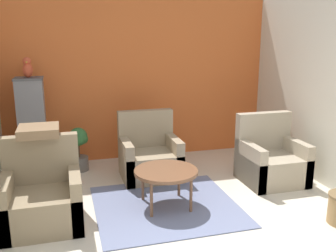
{
  "coord_description": "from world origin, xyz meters",
  "views": [
    {
      "loc": [
        -1.21,
        -2.6,
        2.01
      ],
      "look_at": [
        0.0,
        1.71,
        0.92
      ],
      "focal_mm": 40.0,
      "sensor_mm": 36.0,
      "label": 1
    }
  ],
  "objects_px": {
    "armchair_right": "(271,161)",
    "potted_plant": "(78,146)",
    "coffee_table": "(166,173)",
    "birdcage": "(33,130)",
    "parrot": "(28,68)",
    "armchair_middle": "(149,157)",
    "armchair_left": "(43,199)"
  },
  "relations": [
    {
      "from": "armchair_middle",
      "to": "potted_plant",
      "type": "relative_size",
      "value": 1.41
    },
    {
      "from": "armchair_left",
      "to": "parrot",
      "type": "xyz_separation_m",
      "value": [
        -0.17,
        1.64,
        1.27
      ]
    },
    {
      "from": "armchair_left",
      "to": "potted_plant",
      "type": "bearing_deg",
      "value": 74.34
    },
    {
      "from": "birdcage",
      "to": "parrot",
      "type": "height_order",
      "value": "parrot"
    },
    {
      "from": "parrot",
      "to": "birdcage",
      "type": "bearing_deg",
      "value": -90.0
    },
    {
      "from": "coffee_table",
      "to": "armchair_right",
      "type": "relative_size",
      "value": 0.8
    },
    {
      "from": "coffee_table",
      "to": "armchair_left",
      "type": "bearing_deg",
      "value": -177.38
    },
    {
      "from": "armchair_right",
      "to": "armchair_middle",
      "type": "height_order",
      "value": "same"
    },
    {
      "from": "armchair_right",
      "to": "potted_plant",
      "type": "height_order",
      "value": "armchair_right"
    },
    {
      "from": "armchair_right",
      "to": "potted_plant",
      "type": "bearing_deg",
      "value": 155.46
    },
    {
      "from": "birdcage",
      "to": "parrot",
      "type": "relative_size",
      "value": 4.94
    },
    {
      "from": "coffee_table",
      "to": "birdcage",
      "type": "height_order",
      "value": "birdcage"
    },
    {
      "from": "armchair_left",
      "to": "armchair_right",
      "type": "height_order",
      "value": "same"
    },
    {
      "from": "armchair_left",
      "to": "armchair_middle",
      "type": "xyz_separation_m",
      "value": [
        1.43,
        1.07,
        0.0
      ]
    },
    {
      "from": "armchair_left",
      "to": "armchair_right",
      "type": "distance_m",
      "value": 3.06
    },
    {
      "from": "armchair_right",
      "to": "parrot",
      "type": "height_order",
      "value": "parrot"
    },
    {
      "from": "armchair_left",
      "to": "birdcage",
      "type": "relative_size",
      "value": 0.66
    },
    {
      "from": "coffee_table",
      "to": "armchair_middle",
      "type": "relative_size",
      "value": 0.8
    },
    {
      "from": "potted_plant",
      "to": "armchair_left",
      "type": "bearing_deg",
      "value": -105.66
    },
    {
      "from": "coffee_table",
      "to": "armchair_middle",
      "type": "xyz_separation_m",
      "value": [
        0.03,
        1.01,
        -0.13
      ]
    },
    {
      "from": "coffee_table",
      "to": "potted_plant",
      "type": "distance_m",
      "value": 1.82
    },
    {
      "from": "coffee_table",
      "to": "birdcage",
      "type": "relative_size",
      "value": 0.53
    },
    {
      "from": "armchair_left",
      "to": "parrot",
      "type": "bearing_deg",
      "value": 96.05
    },
    {
      "from": "armchair_left",
      "to": "armchair_right",
      "type": "xyz_separation_m",
      "value": [
        3.03,
        0.45,
        0.0
      ]
    },
    {
      "from": "parrot",
      "to": "potted_plant",
      "type": "height_order",
      "value": "parrot"
    },
    {
      "from": "parrot",
      "to": "potted_plant",
      "type": "bearing_deg",
      "value": -1.37
    },
    {
      "from": "coffee_table",
      "to": "potted_plant",
      "type": "height_order",
      "value": "potted_plant"
    },
    {
      "from": "armchair_right",
      "to": "birdcage",
      "type": "relative_size",
      "value": 0.66
    },
    {
      "from": "armchair_right",
      "to": "potted_plant",
      "type": "relative_size",
      "value": 1.41
    },
    {
      "from": "armchair_left",
      "to": "parrot",
      "type": "height_order",
      "value": "parrot"
    },
    {
      "from": "armchair_middle",
      "to": "coffee_table",
      "type": "bearing_deg",
      "value": -91.65
    },
    {
      "from": "parrot",
      "to": "potted_plant",
      "type": "distance_m",
      "value": 1.34
    }
  ]
}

